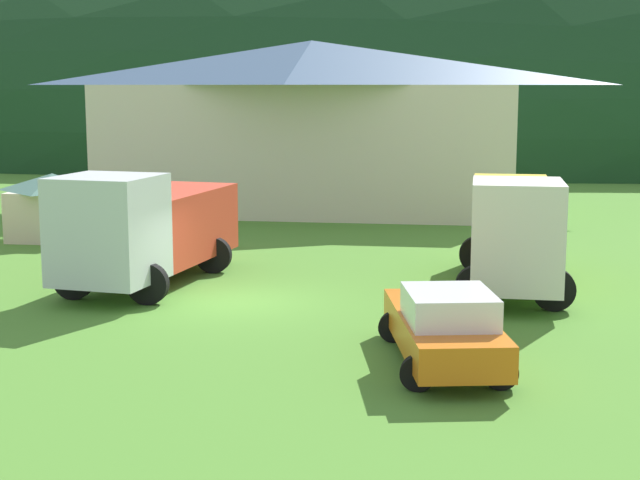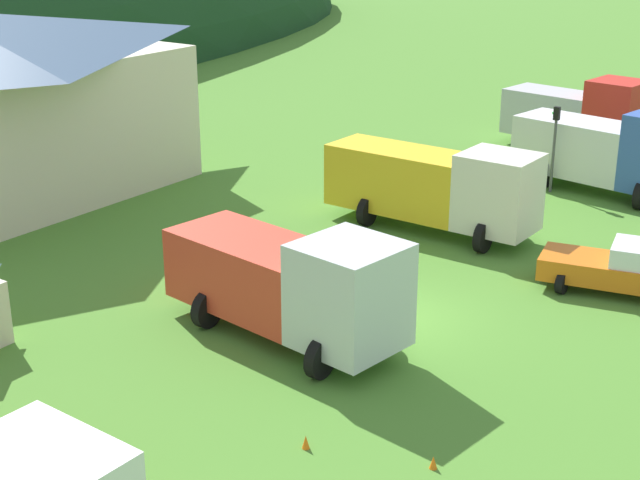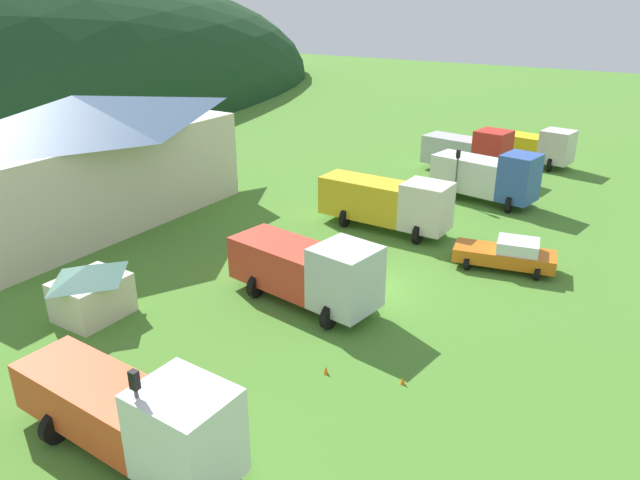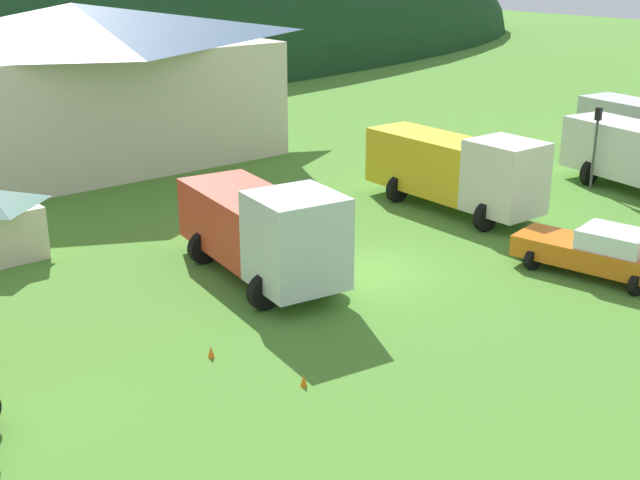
{
  "view_description": "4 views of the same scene",
  "coord_description": "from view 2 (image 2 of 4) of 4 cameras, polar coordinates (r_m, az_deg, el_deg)",
  "views": [
    {
      "loc": [
        5.73,
        -24.03,
        5.69
      ],
      "look_at": [
        1.76,
        3.08,
        1.2
      ],
      "focal_mm": 53.17,
      "sensor_mm": 36.0,
      "label": 1
    },
    {
      "loc": [
        -21.99,
        -12.63,
        11.62
      ],
      "look_at": [
        0.9,
        3.38,
        1.39
      ],
      "focal_mm": 52.47,
      "sensor_mm": 36.0,
      "label": 2
    },
    {
      "loc": [
        -23.33,
        -11.76,
        13.24
      ],
      "look_at": [
        -1.01,
        2.24,
        2.3
      ],
      "focal_mm": 33.34,
      "sensor_mm": 36.0,
      "label": 3
    },
    {
      "loc": [
        -17.46,
        -18.83,
        10.15
      ],
      "look_at": [
        -1.33,
        0.83,
        1.15
      ],
      "focal_mm": 46.49,
      "sensor_mm": 36.0,
      "label": 4
    }
  ],
  "objects": [
    {
      "name": "service_pickup_orange",
      "position": [
        30.5,
        18.32,
        -1.68
      ],
      "size": [
        2.91,
        5.34,
        1.66
      ],
      "rotation": [
        0.0,
        0.0,
        -1.37
      ],
      "color": "orange",
      "rests_on": "ground"
    },
    {
      "name": "traffic_light_east",
      "position": [
        40.0,
        14.11,
        5.97
      ],
      "size": [
        0.2,
        0.32,
        3.63
      ],
      "color": "#4C4C51",
      "rests_on": "ground"
    },
    {
      "name": "crane_truck_red",
      "position": [
        47.18,
        15.6,
        7.43
      ],
      "size": [
        3.7,
        6.97,
        3.68
      ],
      "rotation": [
        0.0,
        0.0,
        -1.71
      ],
      "color": "red",
      "rests_on": "ground"
    },
    {
      "name": "ground_plane",
      "position": [
        27.89,
        4.65,
        -4.58
      ],
      "size": [
        200.0,
        200.0,
        0.0
      ],
      "primitive_type": "plane",
      "color": "#4C842D"
    },
    {
      "name": "tow_truck_silver",
      "position": [
        25.62,
        -1.67,
        -2.58
      ],
      "size": [
        3.89,
        7.68,
        3.36
      ],
      "rotation": [
        0.0,
        0.0,
        -1.71
      ],
      "color": "silver",
      "rests_on": "ground"
    },
    {
      "name": "box_truck_blue",
      "position": [
        40.62,
        17.09,
        5.31
      ],
      "size": [
        3.85,
        7.38,
        3.66
      ],
      "rotation": [
        0.0,
        0.0,
        -1.74
      ],
      "color": "#3356AD",
      "rests_on": "ground"
    },
    {
      "name": "traffic_cone_mid_row",
      "position": [
        21.51,
        -0.87,
        -12.58
      ],
      "size": [
        0.36,
        0.36,
        0.65
      ],
      "primitive_type": "cone",
      "color": "orange",
      "rests_on": "ground"
    },
    {
      "name": "heavy_rig_striped",
      "position": [
        34.45,
        7.15,
        3.37
      ],
      "size": [
        3.16,
        8.07,
        3.31
      ],
      "rotation": [
        0.0,
        0.0,
        -1.59
      ],
      "color": "silver",
      "rests_on": "ground"
    },
    {
      "name": "traffic_cone_near_pickup",
      "position": [
        21.0,
        6.91,
        -13.65
      ],
      "size": [
        0.36,
        0.36,
        0.59
      ],
      "primitive_type": "cone",
      "color": "orange",
      "rests_on": "ground"
    }
  ]
}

